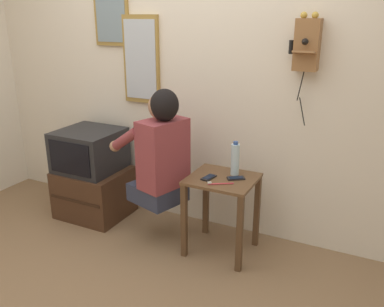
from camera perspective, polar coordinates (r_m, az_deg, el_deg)
The scene contains 13 objects.
ground_plane at distance 2.77m, azimuth -10.89°, elevation -19.70°, with size 14.00×14.00×0.00m, color #846647.
wall_back at distance 3.26m, azimuth 1.11°, elevation 11.26°, with size 6.80×0.05×2.55m.
side_table at distance 3.00m, azimuth 4.22°, elevation -5.96°, with size 0.48×0.43×0.60m.
person at distance 3.02m, azimuth -4.46°, elevation 0.35°, with size 0.61×0.50×0.88m.
tv_stand at distance 3.73m, azimuth -13.52°, elevation -5.29°, with size 0.58×0.51×0.42m.
television at distance 3.62m, azimuth -14.20°, elevation 0.48°, with size 0.51×0.50×0.35m.
wall_phone_antique at distance 2.90m, azimuth 15.82°, elevation 14.52°, with size 0.20×0.18×0.75m.
framed_picture at distance 3.61m, azimuth -11.24°, elevation 18.09°, with size 0.33×0.03×0.44m.
wall_mirror at distance 3.47m, azimuth -7.13°, elevation 12.93°, with size 0.34×0.03×0.71m.
cell_phone_held at distance 2.92m, azimuth 2.36°, elevation -3.38°, with size 0.08×0.13×0.01m.
cell_phone_spare at distance 2.92m, azimuth 6.18°, elevation -3.45°, with size 0.14×0.12×0.01m.
water_bottle at distance 2.96m, azimuth 6.07°, elevation -0.80°, with size 0.06×0.06×0.25m.
toothbrush at distance 2.82m, azimuth 3.77°, elevation -4.23°, with size 0.16×0.10×0.02m.
Camera 1 is at (1.38, -1.67, 1.72)m, focal length 38.00 mm.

